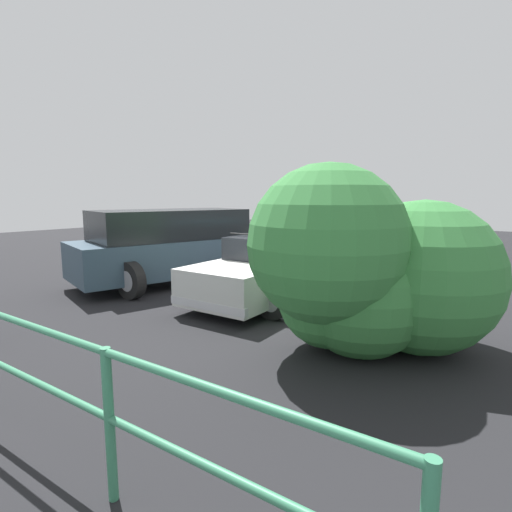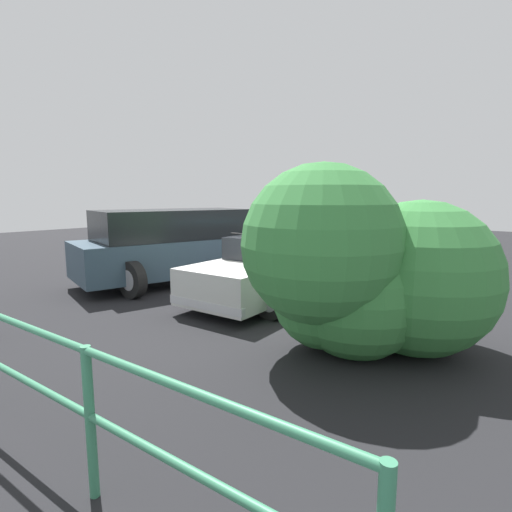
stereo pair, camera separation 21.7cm
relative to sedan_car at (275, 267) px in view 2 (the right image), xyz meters
The scene contains 4 objects.
ground_plane 1.14m from the sedan_car, 147.22° to the left, with size 44.00×44.00×0.02m, color black.
sedan_car is the anchor object (origin of this frame).
suv_car 2.84m from the sedan_car, ahead, with size 3.30×4.92×1.80m.
bush_near_left 3.28m from the sedan_car, 146.74° to the left, with size 3.02×3.12×2.60m.
Camera 2 is at (-4.22, 6.15, 2.13)m, focal length 28.00 mm.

